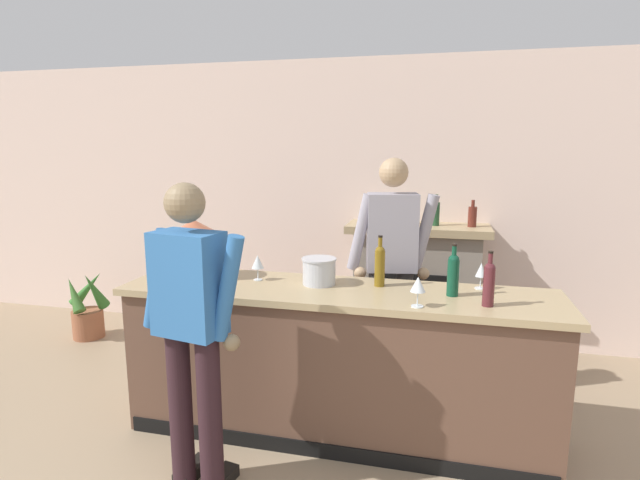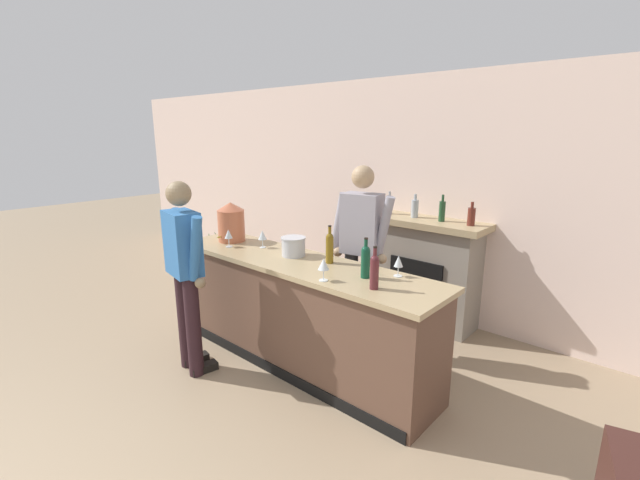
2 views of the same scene
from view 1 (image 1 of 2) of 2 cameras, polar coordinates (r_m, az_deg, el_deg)
The scene contains 15 objects.
wall_back_panel at distance 4.96m, azimuth 8.26°, elevation 4.27°, with size 12.00×0.07×2.75m.
bar_counter at distance 3.41m, azimuth 1.87°, elevation -13.76°, with size 2.82×0.68×1.01m.
fireplace_stone at distance 4.83m, azimuth 10.90°, elevation -5.18°, with size 1.30×0.52×1.49m.
potted_plant_corner at distance 5.61m, azimuth -25.05°, elevation -7.35°, with size 0.45×0.48×0.72m.
person_customer at distance 2.79m, azimuth -14.47°, elevation -9.65°, with size 0.65×0.36×1.74m.
person_bartender at distance 3.72m, azimuth 8.13°, elevation -3.31°, with size 0.65×0.36×1.84m.
copper_dispenser at distance 3.58m, azimuth -14.14°, elevation -0.95°, with size 0.28×0.32×0.41m.
ice_bucket_steel at distance 3.33m, azimuth -0.11°, elevation -3.57°, with size 0.23×0.23×0.18m.
wine_bottle_cabernet_heavy at distance 3.16m, azimuth 14.98°, elevation -3.65°, with size 0.07×0.07×0.32m.
wine_bottle_burgundy_dark at distance 3.02m, azimuth 18.75°, elevation -4.57°, with size 0.07×0.07×0.32m.
wine_bottle_riesling_slim at distance 3.29m, azimuth 6.85°, elevation -2.74°, with size 0.07×0.07×0.34m.
wine_glass_by_dispenser at distance 3.44m, azimuth -7.14°, elevation -2.54°, with size 0.08×0.08×0.18m.
wine_glass_back_row at distance 3.37m, azimuth -12.79°, elevation -3.01°, with size 0.08×0.08×0.18m.
wine_glass_mid_counter at distance 2.90m, azimuth 11.14°, elevation -5.09°, with size 0.09×0.09×0.18m.
wine_glass_near_bucket at distance 3.37m, azimuth 17.94°, elevation -3.39°, with size 0.07×0.07×0.17m.
Camera 1 is at (0.46, -0.60, 1.91)m, focal length 28.00 mm.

